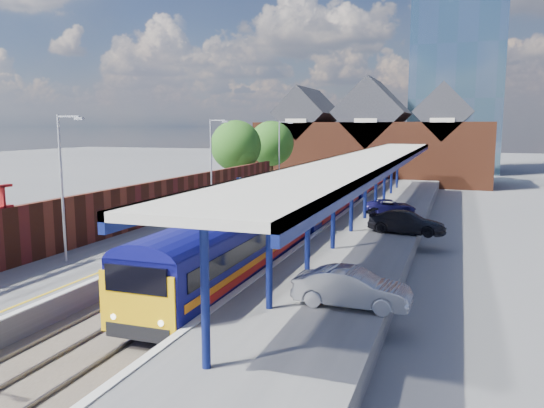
% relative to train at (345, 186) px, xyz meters
% --- Properties ---
extents(ground, '(240.00, 240.00, 0.00)m').
position_rel_train_xyz_m(ground, '(-1.49, -2.83, -2.12)').
color(ground, '#5B5B5E').
rests_on(ground, ground).
extents(ballast_bed, '(6.00, 76.00, 0.06)m').
position_rel_train_xyz_m(ballast_bed, '(-1.49, -12.83, -2.09)').
color(ballast_bed, '#473D33').
rests_on(ballast_bed, ground).
extents(rails, '(4.51, 76.00, 0.14)m').
position_rel_train_xyz_m(rails, '(-1.49, -12.83, -2.00)').
color(rails, slate).
rests_on(rails, ground).
extents(left_platform, '(5.00, 76.00, 1.00)m').
position_rel_train_xyz_m(left_platform, '(-6.99, -12.83, -1.62)').
color(left_platform, '#565659').
rests_on(left_platform, ground).
extents(right_platform, '(6.00, 76.00, 1.00)m').
position_rel_train_xyz_m(right_platform, '(4.51, -12.83, -1.62)').
color(right_platform, '#565659').
rests_on(right_platform, ground).
extents(coping_left, '(0.30, 76.00, 0.05)m').
position_rel_train_xyz_m(coping_left, '(-4.64, -12.83, -1.10)').
color(coping_left, silver).
rests_on(coping_left, left_platform).
extents(coping_right, '(0.30, 76.00, 0.05)m').
position_rel_train_xyz_m(coping_right, '(1.66, -12.83, -1.10)').
color(coping_right, silver).
rests_on(coping_right, right_platform).
extents(yellow_line, '(0.14, 76.00, 0.01)m').
position_rel_train_xyz_m(yellow_line, '(-5.24, -12.83, -1.12)').
color(yellow_line, yellow).
rests_on(yellow_line, left_platform).
extents(train, '(2.97, 65.93, 3.45)m').
position_rel_train_xyz_m(train, '(0.00, 0.00, 0.00)').
color(train, '#0D0D5D').
rests_on(train, ground).
extents(canopy, '(4.50, 52.00, 4.48)m').
position_rel_train_xyz_m(canopy, '(3.99, -10.88, 3.13)').
color(canopy, '#0E1855').
rests_on(canopy, right_platform).
extents(lamp_post_b, '(1.48, 0.18, 7.00)m').
position_rel_train_xyz_m(lamp_post_b, '(-7.86, -26.83, 2.87)').
color(lamp_post_b, '#A5A8AA').
rests_on(lamp_post_b, left_platform).
extents(lamp_post_c, '(1.48, 0.18, 7.00)m').
position_rel_train_xyz_m(lamp_post_c, '(-7.86, -10.83, 2.87)').
color(lamp_post_c, '#A5A8AA').
rests_on(lamp_post_c, left_platform).
extents(lamp_post_d, '(1.48, 0.18, 7.00)m').
position_rel_train_xyz_m(lamp_post_d, '(-7.86, 5.17, 2.87)').
color(lamp_post_d, '#A5A8AA').
rests_on(lamp_post_d, left_platform).
extents(platform_sign, '(0.55, 0.08, 2.50)m').
position_rel_train_xyz_m(platform_sign, '(-6.49, -8.83, 0.57)').
color(platform_sign, '#A5A8AA').
rests_on(platform_sign, left_platform).
extents(brick_wall, '(0.35, 50.00, 3.86)m').
position_rel_train_xyz_m(brick_wall, '(-9.59, -19.29, 0.33)').
color(brick_wall, '#5C2A18').
rests_on(brick_wall, left_platform).
extents(station_building, '(30.00, 12.12, 13.78)m').
position_rel_train_xyz_m(station_building, '(-1.49, 25.17, 3.33)').
color(station_building, '#5C2A18').
rests_on(station_building, ground).
extents(glass_tower, '(14.20, 14.20, 40.30)m').
position_rel_train_xyz_m(glass_tower, '(8.51, 47.17, 18.08)').
color(glass_tower, slate).
rests_on(glass_tower, ground).
extents(tree_near, '(5.20, 5.20, 8.10)m').
position_rel_train_xyz_m(tree_near, '(-11.84, 3.08, 3.23)').
color(tree_near, '#382314').
rests_on(tree_near, ground).
extents(tree_far, '(5.20, 5.20, 8.10)m').
position_rel_train_xyz_m(tree_far, '(-10.84, 11.08, 3.23)').
color(tree_far, '#382314').
rests_on(tree_far, ground).
extents(parked_car_silver, '(4.24, 1.61, 1.38)m').
position_rel_train_xyz_m(parked_car_silver, '(6.24, -28.65, -0.43)').
color(parked_car_silver, '#A8A9AD').
rests_on(parked_car_silver, right_platform).
extents(parked_car_dark, '(4.91, 2.57, 1.36)m').
position_rel_train_xyz_m(parked_car_dark, '(6.81, -14.30, -0.44)').
color(parked_car_dark, black).
rests_on(parked_car_dark, right_platform).
extents(parked_car_blue, '(4.11, 2.57, 1.06)m').
position_rel_train_xyz_m(parked_car_blue, '(4.91, -7.17, -0.59)').
color(parked_car_blue, '#181557').
rests_on(parked_car_blue, right_platform).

